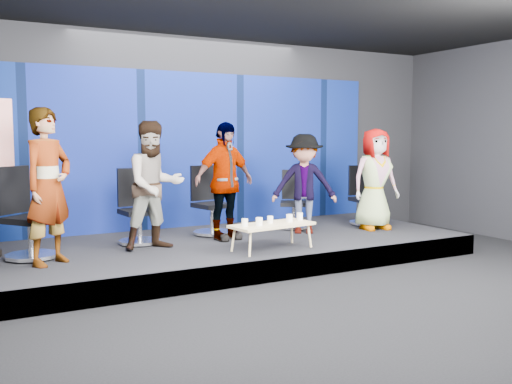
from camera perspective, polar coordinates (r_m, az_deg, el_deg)
ground at (r=6.55m, az=7.25°, el=-10.79°), size 10.00×10.00×0.00m
room_walls at (r=6.30m, az=7.53°, el=10.90°), size 10.02×8.02×3.51m
riser at (r=8.60m, az=-2.58°, el=-5.71°), size 7.00×3.00×0.30m
backdrop at (r=9.76m, az=-6.36°, el=4.20°), size 7.00×0.08×2.60m
chair_a at (r=7.74m, az=-21.93°, el=-3.41°), size 0.92×0.92×1.16m
panelist_a at (r=7.24m, az=-20.05°, el=0.52°), size 0.82×0.77×1.88m
chair_b at (r=8.35m, az=-11.73°, el=-2.65°), size 0.65×0.65×1.08m
panelist_b at (r=7.85m, az=-10.12°, el=0.65°), size 0.90×0.73×1.75m
chair_c at (r=8.95m, az=-4.63°, el=-2.00°), size 0.72×0.72×1.08m
panelist_c at (r=8.44m, az=-3.19°, el=1.08°), size 1.09×0.63×1.75m
chair_d at (r=9.54m, az=3.78°, el=-1.72°), size 0.75×0.75×0.97m
panelist_d at (r=9.02m, az=4.84°, el=0.82°), size 1.17×1.03×1.57m
chair_e at (r=10.10m, az=10.78°, el=-1.30°), size 0.65×0.65×1.02m
panelist_e at (r=9.58m, az=11.81°, el=1.26°), size 0.87×0.63×1.66m
coffee_table at (r=7.75m, az=1.62°, el=-3.39°), size 1.21×0.64×0.36m
mug_a at (r=7.51m, az=-1.14°, el=-3.07°), size 0.08×0.08×0.10m
mug_b at (r=7.56m, az=0.32°, el=-2.98°), size 0.09×0.09×0.11m
mug_c at (r=7.79m, az=1.43°, el=-2.77°), size 0.08×0.08×0.10m
mug_d at (r=7.90m, az=3.36°, el=-2.62°), size 0.09×0.09×0.11m
mug_e at (r=8.08m, az=4.40°, el=-2.44°), size 0.09×0.09×0.10m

